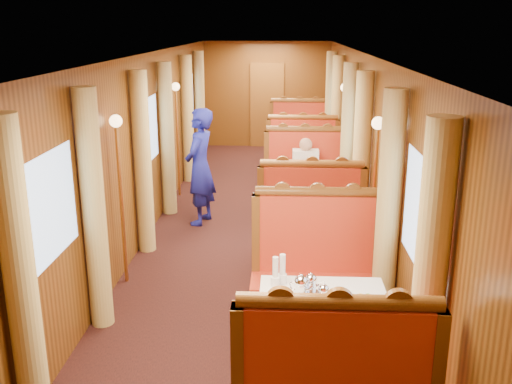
# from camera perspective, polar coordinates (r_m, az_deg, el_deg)

# --- Properties ---
(floor) EXTENTS (3.00, 12.00, 0.01)m
(floor) POSITION_cam_1_polar(r_m,az_deg,el_deg) (8.29, -0.18, -3.90)
(floor) COLOR black
(floor) RESTS_ON ground
(ceiling) EXTENTS (3.00, 12.00, 0.01)m
(ceiling) POSITION_cam_1_polar(r_m,az_deg,el_deg) (7.78, -0.20, 13.64)
(ceiling) COLOR silver
(ceiling) RESTS_ON wall_left
(wall_far) EXTENTS (3.00, 0.01, 2.50)m
(wall_far) POSITION_cam_1_polar(r_m,az_deg,el_deg) (13.86, 1.11, 9.69)
(wall_far) COLOR brown
(wall_far) RESTS_ON floor
(wall_left) EXTENTS (0.01, 12.00, 2.50)m
(wall_left) POSITION_cam_1_polar(r_m,az_deg,el_deg) (8.15, -10.81, 4.62)
(wall_left) COLOR brown
(wall_left) RESTS_ON floor
(wall_right) EXTENTS (0.01, 12.00, 2.50)m
(wall_right) POSITION_cam_1_polar(r_m,az_deg,el_deg) (8.00, 10.63, 4.41)
(wall_right) COLOR brown
(wall_right) RESTS_ON floor
(doorway_far) EXTENTS (0.80, 0.04, 2.00)m
(doorway_far) POSITION_cam_1_polar(r_m,az_deg,el_deg) (13.86, 1.10, 8.65)
(doorway_far) COLOR brown
(doorway_far) RESTS_ON floor
(table_near) EXTENTS (1.05, 0.72, 0.75)m
(table_near) POSITION_cam_1_polar(r_m,az_deg,el_deg) (4.95, 6.61, -14.07)
(table_near) COLOR white
(table_near) RESTS_ON floor
(banquette_near_aft) EXTENTS (1.30, 0.55, 1.34)m
(banquette_near_aft) POSITION_cam_1_polar(r_m,az_deg,el_deg) (5.83, 6.00, -8.59)
(banquette_near_aft) COLOR #B21313
(banquette_near_aft) RESTS_ON floor
(table_mid) EXTENTS (1.05, 0.72, 0.75)m
(table_mid) POSITION_cam_1_polar(r_m,az_deg,el_deg) (8.16, 5.08, -1.50)
(table_mid) COLOR white
(table_mid) RESTS_ON floor
(banquette_mid_fwd) EXTENTS (1.30, 0.55, 1.34)m
(banquette_mid_fwd) POSITION_cam_1_polar(r_m,az_deg,el_deg) (7.19, 5.39, -3.62)
(banquette_mid_fwd) COLOR #B21313
(banquette_mid_fwd) RESTS_ON floor
(banquette_mid_aft) EXTENTS (1.30, 0.55, 1.34)m
(banquette_mid_aft) POSITION_cam_1_polar(r_m,az_deg,el_deg) (9.12, 4.86, 0.75)
(banquette_mid_aft) COLOR #B21313
(banquette_mid_aft) RESTS_ON floor
(table_far) EXTENTS (1.05, 0.72, 0.75)m
(table_far) POSITION_cam_1_polar(r_m,az_deg,el_deg) (11.54, 4.44, 3.86)
(table_far) COLOR white
(table_far) RESTS_ON floor
(banquette_far_fwd) EXTENTS (1.30, 0.55, 1.34)m
(banquette_far_fwd) POSITION_cam_1_polar(r_m,az_deg,el_deg) (10.54, 4.59, 2.92)
(banquette_far_fwd) COLOR #B21313
(banquette_far_fwd) RESTS_ON floor
(banquette_far_aft) EXTENTS (1.30, 0.55, 1.34)m
(banquette_far_aft) POSITION_cam_1_polar(r_m,az_deg,el_deg) (12.52, 4.33, 5.09)
(banquette_far_aft) COLOR #B21313
(banquette_far_aft) RESTS_ON floor
(tea_tray) EXTENTS (0.40, 0.35, 0.01)m
(tea_tray) POSITION_cam_1_polar(r_m,az_deg,el_deg) (4.71, 5.83, -10.43)
(tea_tray) COLOR silver
(tea_tray) RESTS_ON table_near
(teapot_left) EXTENTS (0.23, 0.21, 0.15)m
(teapot_left) POSITION_cam_1_polar(r_m,az_deg,el_deg) (4.68, 4.52, -9.69)
(teapot_left) COLOR silver
(teapot_left) RESTS_ON tea_tray
(teapot_right) EXTENTS (0.17, 0.14, 0.12)m
(teapot_right) POSITION_cam_1_polar(r_m,az_deg,el_deg) (4.63, 6.76, -10.25)
(teapot_right) COLOR silver
(teapot_right) RESTS_ON tea_tray
(teapot_back) EXTENTS (0.17, 0.13, 0.13)m
(teapot_back) POSITION_cam_1_polar(r_m,az_deg,el_deg) (4.76, 5.48, -9.36)
(teapot_back) COLOR silver
(teapot_back) RESTS_ON tea_tray
(fruit_plate) EXTENTS (0.24, 0.24, 0.05)m
(fruit_plate) POSITION_cam_1_polar(r_m,az_deg,el_deg) (4.69, 10.84, -10.64)
(fruit_plate) COLOR white
(fruit_plate) RESTS_ON table_near
(cup_inboard) EXTENTS (0.08, 0.08, 0.26)m
(cup_inboard) POSITION_cam_1_polar(r_m,az_deg,el_deg) (4.85, 1.95, -8.26)
(cup_inboard) COLOR white
(cup_inboard) RESTS_ON table_near
(cup_outboard) EXTENTS (0.08, 0.08, 0.26)m
(cup_outboard) POSITION_cam_1_polar(r_m,az_deg,el_deg) (4.90, 2.66, -7.98)
(cup_outboard) COLOR white
(cup_outboard) RESTS_ON table_near
(rose_vase_mid) EXTENTS (0.06, 0.06, 0.36)m
(rose_vase_mid) POSITION_cam_1_polar(r_m,az_deg,el_deg) (8.03, 5.38, 2.29)
(rose_vase_mid) COLOR silver
(rose_vase_mid) RESTS_ON table_mid
(rose_vase_far) EXTENTS (0.06, 0.06, 0.36)m
(rose_vase_far) POSITION_cam_1_polar(r_m,az_deg,el_deg) (11.47, 4.66, 6.59)
(rose_vase_far) COLOR silver
(rose_vase_far) RESTS_ON table_far
(window_left_near) EXTENTS (0.01, 1.20, 0.90)m
(window_left_near) POSITION_cam_1_polar(r_m,az_deg,el_deg) (4.87, -20.16, -1.68)
(window_left_near) COLOR #8EADD6
(window_left_near) RESTS_ON wall_left
(curtain_left_near_a) EXTENTS (0.22, 0.22, 2.35)m
(curtain_left_near_a) POSITION_cam_1_polar(r_m,az_deg,el_deg) (4.27, -22.46, -8.48)
(curtain_left_near_a) COLOR tan
(curtain_left_near_a) RESTS_ON floor
(curtain_left_near_b) EXTENTS (0.22, 0.22, 2.35)m
(curtain_left_near_b) POSITION_cam_1_polar(r_m,az_deg,el_deg) (5.61, -15.90, -1.91)
(curtain_left_near_b) COLOR tan
(curtain_left_near_b) RESTS_ON floor
(window_right_near) EXTENTS (0.01, 1.20, 0.90)m
(window_right_near) POSITION_cam_1_polar(r_m,az_deg,el_deg) (4.62, 16.19, -2.28)
(window_right_near) COLOR #8EADD6
(window_right_near) RESTS_ON wall_right
(curtain_right_near_a) EXTENTS (0.22, 0.22, 2.35)m
(curtain_right_near_a) POSITION_cam_1_polar(r_m,az_deg,el_deg) (4.00, 16.89, -9.61)
(curtain_right_near_a) COLOR tan
(curtain_right_near_a) RESTS_ON floor
(curtain_right_near_b) EXTENTS (0.22, 0.22, 2.35)m
(curtain_right_near_b) POSITION_cam_1_polar(r_m,az_deg,el_deg) (5.41, 13.05, -2.39)
(curtain_right_near_b) COLOR tan
(curtain_right_near_b) RESTS_ON floor
(window_left_mid) EXTENTS (0.01, 1.20, 0.90)m
(window_left_mid) POSITION_cam_1_polar(r_m,az_deg,el_deg) (8.11, -10.78, 6.00)
(window_left_mid) COLOR #8EADD6
(window_left_mid) RESTS_ON wall_left
(curtain_left_mid_a) EXTENTS (0.22, 0.22, 2.35)m
(curtain_left_mid_a) POSITION_cam_1_polar(r_m,az_deg,el_deg) (7.40, -11.25, 2.80)
(curtain_left_mid_a) COLOR tan
(curtain_left_mid_a) RESTS_ON floor
(curtain_left_mid_b) EXTENTS (0.22, 0.22, 2.35)m
(curtain_left_mid_b) POSITION_cam_1_polar(r_m,az_deg,el_deg) (8.89, -8.88, 5.19)
(curtain_left_mid_b) COLOR tan
(curtain_left_mid_b) RESTS_ON floor
(window_right_mid) EXTENTS (0.01, 1.20, 0.90)m
(window_right_mid) POSITION_cam_1_polar(r_m,az_deg,el_deg) (7.96, 10.60, 5.82)
(window_right_mid) COLOR #8EADD6
(window_right_mid) RESTS_ON wall_right
(curtain_right_mid_a) EXTENTS (0.22, 0.22, 2.35)m
(curtain_right_mid_a) POSITION_cam_1_polar(r_m,az_deg,el_deg) (7.25, 10.45, 2.56)
(curtain_right_mid_a) COLOR tan
(curtain_right_mid_a) RESTS_ON floor
(curtain_right_mid_b) EXTENTS (0.22, 0.22, 2.35)m
(curtain_right_mid_b) POSITION_cam_1_polar(r_m,az_deg,el_deg) (8.76, 9.16, 5.01)
(curtain_right_mid_b) COLOR tan
(curtain_right_mid_b) RESTS_ON floor
(window_left_far) EXTENTS (0.01, 1.20, 0.90)m
(window_left_far) POSITION_cam_1_polar(r_m,az_deg,el_deg) (11.51, -6.78, 9.20)
(window_left_far) COLOR #8EADD6
(window_left_far) RESTS_ON wall_left
(curtain_left_far_a) EXTENTS (0.22, 0.22, 2.35)m
(curtain_left_far_a) POSITION_cam_1_polar(r_m,az_deg,el_deg) (10.77, -6.85, 7.22)
(curtain_left_far_a) COLOR tan
(curtain_left_far_a) RESTS_ON floor
(curtain_left_far_b) EXTENTS (0.22, 0.22, 2.35)m
(curtain_left_far_b) POSITION_cam_1_polar(r_m,az_deg,el_deg) (12.29, -5.65, 8.40)
(curtain_left_far_b) COLOR tan
(curtain_left_far_b) RESTS_ON floor
(window_right_far) EXTENTS (0.01, 1.20, 0.90)m
(window_right_far) POSITION_cam_1_polar(r_m,az_deg,el_deg) (11.40, 8.31, 9.07)
(window_right_far) COLOR #8EADD6
(window_right_far) RESTS_ON wall_right
(curtain_right_far_a) EXTENTS (0.22, 0.22, 2.35)m
(curtain_right_far_a) POSITION_cam_1_polar(r_m,az_deg,el_deg) (10.66, 8.06, 7.08)
(curtain_right_far_a) COLOR tan
(curtain_right_far_a) RESTS_ON floor
(curtain_right_far_b) EXTENTS (0.22, 0.22, 2.35)m
(curtain_right_far_b) POSITION_cam_1_polar(r_m,az_deg,el_deg) (12.20, 7.42, 8.28)
(curtain_right_far_b) COLOR tan
(curtain_right_far_b) RESTS_ON floor
(sconce_left_fore) EXTENTS (0.14, 0.14, 1.95)m
(sconce_left_fore) POSITION_cam_1_polar(r_m,az_deg,el_deg) (6.45, -13.55, 2.56)
(sconce_left_fore) COLOR #BF8C3F
(sconce_left_fore) RESTS_ON floor
(sconce_right_fore) EXTENTS (0.14, 0.14, 1.95)m
(sconce_right_fore) POSITION_cam_1_polar(r_m,az_deg,el_deg) (6.27, 11.85, 2.28)
(sconce_right_fore) COLOR #BF8C3F
(sconce_right_fore) RESTS_ON floor
(sconce_left_aft) EXTENTS (0.14, 0.14, 1.95)m
(sconce_left_aft) POSITION_cam_1_polar(r_m,az_deg,el_deg) (9.79, -7.93, 7.50)
(sconce_left_aft) COLOR #BF8C3F
(sconce_left_aft) RESTS_ON floor
(sconce_right_aft) EXTENTS (0.14, 0.14, 1.95)m
(sconce_right_aft) POSITION_cam_1_polar(r_m,az_deg,el_deg) (9.68, 8.73, 7.37)
(sconce_right_aft) COLOR #BF8C3F
(sconce_right_aft) RESTS_ON floor
(steward) EXTENTS (0.55, 0.71, 1.73)m
(steward) POSITION_cam_1_polar(r_m,az_deg,el_deg) (8.42, -5.62, 2.51)
(steward) COLOR navy
(steward) RESTS_ON floor
(passenger) EXTENTS (0.40, 0.44, 0.76)m
(passenger) POSITION_cam_1_polar(r_m,az_deg,el_deg) (8.83, 4.95, 2.37)
(passenger) COLOR beige
(passenger) RESTS_ON banquette_mid_aft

